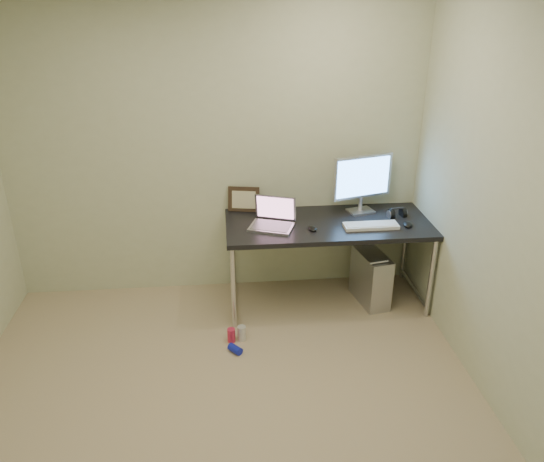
% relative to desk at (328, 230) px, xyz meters
% --- Properties ---
extents(floor, '(3.50, 3.50, 0.00)m').
position_rel_desk_xyz_m(floor, '(-0.91, -1.38, -0.68)').
color(floor, tan).
rests_on(floor, ground).
extents(wall_back, '(3.50, 0.02, 2.50)m').
position_rel_desk_xyz_m(wall_back, '(-0.91, 0.37, 0.57)').
color(wall_back, beige).
rests_on(wall_back, ground).
extents(wall_right, '(0.02, 3.50, 2.50)m').
position_rel_desk_xyz_m(wall_right, '(0.84, -1.38, 0.57)').
color(wall_right, beige).
rests_on(wall_right, ground).
extents(desk, '(1.69, 0.74, 0.75)m').
position_rel_desk_xyz_m(desk, '(0.00, 0.00, 0.00)').
color(desk, black).
rests_on(desk, ground).
extents(tower_computer, '(0.28, 0.47, 0.49)m').
position_rel_desk_xyz_m(tower_computer, '(0.39, -0.05, -0.44)').
color(tower_computer, '#AFB0B4').
rests_on(tower_computer, ground).
extents(cable_a, '(0.01, 0.16, 0.69)m').
position_rel_desk_xyz_m(cable_a, '(0.34, 0.32, -0.28)').
color(cable_a, black).
rests_on(cable_a, ground).
extents(cable_b, '(0.02, 0.11, 0.71)m').
position_rel_desk_xyz_m(cable_b, '(0.43, 0.30, -0.30)').
color(cable_b, black).
rests_on(cable_b, ground).
extents(can_red, '(0.07, 0.07, 0.11)m').
position_rel_desk_xyz_m(can_red, '(-0.84, -0.53, -0.62)').
color(can_red, '#CA254C').
rests_on(can_red, ground).
extents(can_white, '(0.08, 0.08, 0.12)m').
position_rel_desk_xyz_m(can_white, '(-0.75, -0.52, -0.62)').
color(can_white, silver).
rests_on(can_white, ground).
extents(can_blue, '(0.12, 0.12, 0.06)m').
position_rel_desk_xyz_m(can_blue, '(-0.81, -0.67, -0.65)').
color(can_blue, '#141FC0').
rests_on(can_blue, ground).
extents(laptop, '(0.41, 0.38, 0.24)m').
position_rel_desk_xyz_m(laptop, '(-0.46, -0.03, 0.13)').
color(laptop, silver).
rests_on(laptop, desk).
extents(monitor, '(0.52, 0.21, 0.50)m').
position_rel_desk_xyz_m(monitor, '(0.32, 0.20, 0.37)').
color(monitor, silver).
rests_on(monitor, desk).
extents(keyboard, '(0.44, 0.15, 0.03)m').
position_rel_desk_xyz_m(keyboard, '(0.32, -0.14, 0.09)').
color(keyboard, white).
rests_on(keyboard, desk).
extents(mouse_right, '(0.11, 0.14, 0.04)m').
position_rel_desk_xyz_m(mouse_right, '(0.63, -0.14, 0.09)').
color(mouse_right, black).
rests_on(mouse_right, desk).
extents(mouse_left, '(0.09, 0.12, 0.04)m').
position_rel_desk_xyz_m(mouse_left, '(-0.16, -0.14, 0.09)').
color(mouse_left, black).
rests_on(mouse_left, desk).
extents(headphones, '(0.16, 0.10, 0.10)m').
position_rel_desk_xyz_m(headphones, '(0.60, 0.06, 0.10)').
color(headphones, black).
rests_on(headphones, desk).
extents(picture_frame, '(0.28, 0.12, 0.22)m').
position_rel_desk_xyz_m(picture_frame, '(-0.68, 0.31, 0.18)').
color(picture_frame, black).
rests_on(picture_frame, desk).
extents(webcam, '(0.04, 0.03, 0.13)m').
position_rel_desk_xyz_m(webcam, '(-0.45, 0.25, 0.17)').
color(webcam, silver).
rests_on(webcam, desk).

